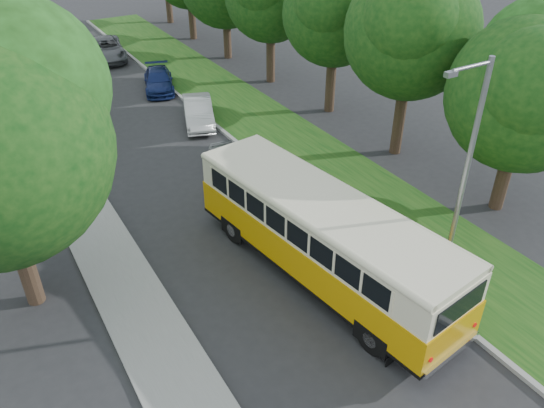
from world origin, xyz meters
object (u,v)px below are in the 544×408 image
car_white (198,112)px  car_grey (106,49)px  lamppost_far (29,65)px  lamppost_near (462,179)px  vintage_bus (322,238)px  car_silver (235,164)px  car_blue (159,80)px

car_white → car_grey: car_grey is taller
lamppost_far → lamppost_near: bearing=-64.3°
vintage_bus → lamppost_near: bearing=-50.5°
car_silver → car_blue: bearing=91.7°
car_grey → car_white: bearing=-76.7°
car_silver → car_blue: size_ratio=0.90×
lamppost_far → car_blue: size_ratio=1.74×
vintage_bus → car_grey: bearing=80.9°
lamppost_far → vintage_bus: size_ratio=0.70×
vintage_bus → car_grey: vintage_bus is taller
vintage_bus → car_silver: bearing=77.1°
lamppost_far → car_grey: 14.37m
car_blue → car_grey: (-1.02, 8.01, 0.12)m
car_grey → lamppost_near: bearing=-76.7°
vintage_bus → car_white: 14.11m
lamppost_far → car_white: bearing=-13.1°
vintage_bus → car_white: size_ratio=2.50×
car_blue → car_grey: size_ratio=0.80×
car_silver → car_blue: 12.39m
car_white → vintage_bus: bearing=-77.4°
lamppost_far → car_white: 8.61m
car_blue → car_white: bearing=-72.0°
lamppost_far → car_silver: size_ratio=1.93×
car_white → car_silver: bearing=-79.6°
car_grey → car_blue: bearing=-73.6°
lamppost_far → car_white: (7.70, -1.79, -3.41)m
lamppost_far → car_silver: bearing=-50.5°
car_white → car_grey: 14.10m
car_blue → car_silver: bearing=-76.8°
car_white → car_blue: (-0.00, 6.06, -0.08)m
lamppost_near → car_silver: lamppost_near is taller
car_silver → car_grey: car_grey is taller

